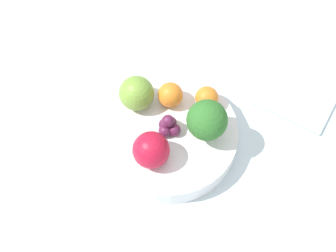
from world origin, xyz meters
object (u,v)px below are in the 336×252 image
bowl (168,135)px  napkin (302,84)px  apple_green (151,150)px  orange_back (207,98)px  apple_red (137,93)px  grape_cluster (169,127)px  orange_front (170,95)px  broccoli (207,121)px

bowl → napkin: bowl is taller
apple_green → orange_back: size_ratio=1.48×
bowl → napkin: 0.24m
apple_red → apple_green: same height
grape_cluster → orange_front: bearing=120.4°
broccoli → apple_green: 0.09m
napkin → grape_cluster: bearing=-122.1°
apple_green → orange_back: bearing=80.6°
apple_red → bowl: bearing=-13.4°
bowl → orange_front: (-0.02, 0.04, 0.04)m
bowl → broccoli: (0.05, 0.02, 0.06)m
bowl → apple_red: 0.08m
orange_front → napkin: size_ratio=0.24×
orange_back → orange_front: bearing=-152.7°
apple_red → napkin: 0.27m
orange_back → napkin: size_ratio=0.23×
apple_green → napkin: bearing=63.8°
broccoli → apple_green: size_ratio=1.38×
orange_front → napkin: orange_front is taller
bowl → orange_front: orange_front is taller
grape_cluster → napkin: grape_cluster is taller
grape_cluster → orange_back: bearing=72.0°
apple_red → broccoli: bearing=2.3°
apple_red → orange_front: 0.05m
broccoli → apple_green: (-0.04, -0.07, -0.02)m
apple_green → orange_front: bearing=106.5°
apple_red → napkin: size_ratio=0.33×
broccoli → grape_cluster: 0.06m
bowl → grape_cluster: (0.00, -0.00, 0.03)m
apple_green → napkin: (0.12, 0.25, -0.06)m
bowl → orange_back: 0.08m
broccoli → orange_front: size_ratio=1.89×
broccoli → napkin: 0.21m
broccoli → apple_red: 0.11m
apple_green → napkin: apple_green is taller
bowl → grape_cluster: grape_cluster is taller
bowl → orange_back: (0.03, 0.07, 0.03)m
bowl → apple_red: (-0.06, 0.02, 0.04)m
bowl → orange_front: bearing=117.9°
broccoli → napkin: size_ratio=0.46×
orange_front → grape_cluster: size_ratio=1.09×
broccoli → napkin: (0.08, 0.18, -0.07)m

